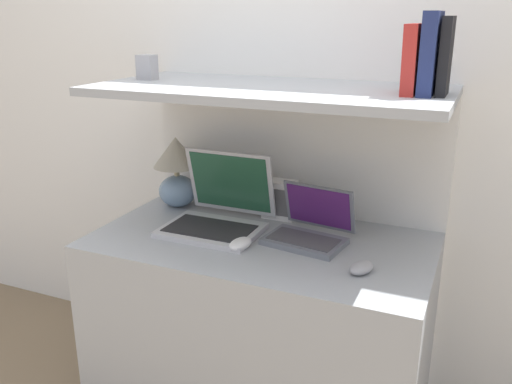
{
  "coord_description": "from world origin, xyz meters",
  "views": [
    {
      "loc": [
        0.67,
        -1.28,
        1.44
      ],
      "look_at": [
        -0.02,
        0.32,
        0.88
      ],
      "focal_mm": 38.0,
      "sensor_mm": 36.0,
      "label": 1
    }
  ],
  "objects": [
    {
      "name": "wall_back",
      "position": [
        0.0,
        0.7,
        1.2
      ],
      "size": [
        6.0,
        0.05,
        2.4
      ],
      "color": "white",
      "rests_on": "ground_plane"
    },
    {
      "name": "desk",
      "position": [
        0.0,
        0.32,
        0.35
      ],
      "size": [
        1.17,
        0.63,
        0.7
      ],
      "color": "#999EA3",
      "rests_on": "ground_plane"
    },
    {
      "name": "back_riser",
      "position": [
        0.0,
        0.65,
        0.6
      ],
      "size": [
        1.17,
        0.04,
        1.19
      ],
      "color": "white",
      "rests_on": "ground_plane"
    },
    {
      "name": "shelf",
      "position": [
        0.0,
        0.39,
        1.21
      ],
      "size": [
        1.17,
        0.57,
        0.03
      ],
      "color": "#999EA3",
      "rests_on": "back_riser"
    },
    {
      "name": "table_lamp",
      "position": [
        -0.45,
        0.51,
        0.86
      ],
      "size": [
        0.18,
        0.18,
        0.29
      ],
      "color": "#7593B2",
      "rests_on": "desk"
    },
    {
      "name": "laptop_large",
      "position": [
        -0.19,
        0.36,
        0.76
      ],
      "size": [
        0.34,
        0.33,
        0.27
      ],
      "color": "silver",
      "rests_on": "desk"
    },
    {
      "name": "laptop_small",
      "position": [
        0.16,
        0.38,
        0.75
      ],
      "size": [
        0.29,
        0.26,
        0.18
      ],
      "color": "slate",
      "rests_on": "desk"
    },
    {
      "name": "computer_mouse",
      "position": [
        -0.03,
        0.22,
        0.72
      ],
      "size": [
        0.07,
        0.11,
        0.03
      ],
      "color": "white",
      "rests_on": "desk"
    },
    {
      "name": "second_mouse",
      "position": [
        0.38,
        0.2,
        0.72
      ],
      "size": [
        0.09,
        0.11,
        0.03
      ],
      "color": "#99999E",
      "rests_on": "desk"
    },
    {
      "name": "router_box",
      "position": [
        -0.02,
        0.55,
        0.78
      ],
      "size": [
        0.12,
        0.08,
        0.15
      ],
      "color": "white",
      "rests_on": "desk"
    },
    {
      "name": "book_black",
      "position": [
        0.54,
        0.39,
        1.33
      ],
      "size": [
        0.03,
        0.13,
        0.22
      ],
      "color": "black",
      "rests_on": "shelf"
    },
    {
      "name": "book_navy",
      "position": [
        0.5,
        0.39,
        1.34
      ],
      "size": [
        0.04,
        0.18,
        0.23
      ],
      "color": "navy",
      "rests_on": "shelf"
    },
    {
      "name": "book_red",
      "position": [
        0.45,
        0.39,
        1.32
      ],
      "size": [
        0.04,
        0.17,
        0.2
      ],
      "color": "#A82823",
      "rests_on": "shelf"
    },
    {
      "name": "shelf_gadget",
      "position": [
        -0.47,
        0.39,
        1.27
      ],
      "size": [
        0.06,
        0.05,
        0.09
      ],
      "color": "#99999E",
      "rests_on": "shelf"
    }
  ]
}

